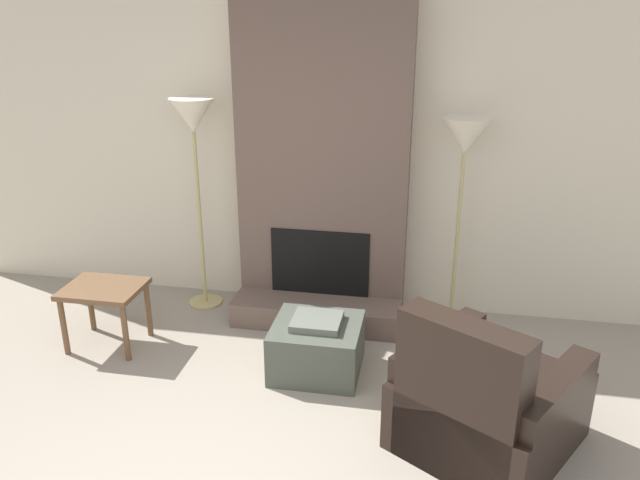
% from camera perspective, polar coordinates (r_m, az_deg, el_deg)
% --- Properties ---
extents(wall_back, '(6.92, 0.06, 2.60)m').
position_cam_1_polar(wall_back, '(5.25, 0.68, 7.55)').
color(wall_back, beige).
rests_on(wall_back, ground_plane).
extents(fireplace, '(1.38, 0.67, 2.60)m').
position_cam_1_polar(fireplace, '(5.07, 0.26, 5.81)').
color(fireplace, brown).
rests_on(fireplace, ground_plane).
extents(ottoman, '(0.63, 0.58, 0.42)m').
position_cam_1_polar(ottoman, '(4.55, -0.28, -9.70)').
color(ottoman, '#474C42').
rests_on(ottoman, ground_plane).
extents(armchair, '(1.26, 1.29, 0.96)m').
position_cam_1_polar(armchair, '(3.90, 14.72, -14.47)').
color(armchair, black).
rests_on(armchair, ground_plane).
extents(side_table, '(0.58, 0.46, 0.50)m').
position_cam_1_polar(side_table, '(5.05, -19.13, -4.87)').
color(side_table, brown).
rests_on(side_table, ground_plane).
extents(floor_lamp_left, '(0.37, 0.37, 1.80)m').
position_cam_1_polar(floor_lamp_left, '(5.20, -11.51, 10.05)').
color(floor_lamp_left, tan).
rests_on(floor_lamp_left, ground_plane).
extents(floor_lamp_right, '(0.37, 0.37, 1.72)m').
position_cam_1_polar(floor_lamp_right, '(4.85, 13.09, 8.22)').
color(floor_lamp_right, tan).
rests_on(floor_lamp_right, ground_plane).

